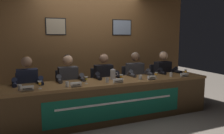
{
  "coord_description": "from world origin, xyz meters",
  "views": [
    {
      "loc": [
        -1.62,
        -3.75,
        1.58
      ],
      "look_at": [
        0.0,
        0.0,
        0.99
      ],
      "focal_mm": 35.66,
      "sensor_mm": 36.0,
      "label": 1
    }
  ],
  "objects_px": {
    "water_cup_right": "(140,77)",
    "nameplate_far_right": "(184,75)",
    "nameplate_center": "(118,81)",
    "water_cup_left": "(67,85)",
    "juice_glass_left": "(86,79)",
    "chair_right": "(132,87)",
    "conference_table": "(114,94)",
    "chair_left": "(67,93)",
    "chair_center": "(102,90)",
    "nameplate_right": "(152,78)",
    "chair_far_left": "(28,97)",
    "juice_glass_right": "(156,74)",
    "nameplate_left": "(76,85)",
    "panelist_center": "(105,79)",
    "water_cup_far_right": "(171,75)",
    "juice_glass_center": "(121,77)",
    "juice_glass_far_left": "(40,83)",
    "panelist_left": "(69,82)",
    "water_cup_far_left": "(20,88)",
    "nameplate_far_left": "(27,89)",
    "water_cup_center": "(107,80)",
    "water_pitcher_central": "(113,74)",
    "chair_far_right": "(159,84)",
    "panelist_far_left": "(28,85)",
    "panelist_right": "(137,76)",
    "juice_glass_far_right": "(186,71)",
    "panelist_far_right": "(165,74)"
  },
  "relations": [
    {
      "from": "water_cup_right",
      "to": "nameplate_far_right",
      "type": "bearing_deg",
      "value": -8.78
    },
    {
      "from": "nameplate_center",
      "to": "water_cup_right",
      "type": "xyz_separation_m",
      "value": [
        0.53,
        0.15,
        -0.0
      ]
    },
    {
      "from": "water_cup_left",
      "to": "nameplate_far_right",
      "type": "relative_size",
      "value": 0.49
    },
    {
      "from": "nameplate_center",
      "to": "juice_glass_left",
      "type": "bearing_deg",
      "value": 162.32
    },
    {
      "from": "nameplate_center",
      "to": "chair_right",
      "type": "bearing_deg",
      "value": 48.8
    },
    {
      "from": "conference_table",
      "to": "chair_left",
      "type": "relative_size",
      "value": 4.46
    },
    {
      "from": "chair_center",
      "to": "nameplate_right",
      "type": "height_order",
      "value": "chair_center"
    },
    {
      "from": "chair_far_left",
      "to": "juice_glass_right",
      "type": "xyz_separation_m",
      "value": [
        2.33,
        -0.73,
        0.4
      ]
    },
    {
      "from": "nameplate_left",
      "to": "panelist_center",
      "type": "xyz_separation_m",
      "value": [
        0.76,
        0.64,
        -0.08
      ]
    },
    {
      "from": "chair_center",
      "to": "water_cup_right",
      "type": "xyz_separation_m",
      "value": [
        0.53,
        -0.69,
        0.35
      ]
    },
    {
      "from": "water_cup_left",
      "to": "water_cup_far_right",
      "type": "xyz_separation_m",
      "value": [
        2.14,
        0.07,
        0.0
      ]
    },
    {
      "from": "nameplate_left",
      "to": "juice_glass_center",
      "type": "bearing_deg",
      "value": 8.55
    },
    {
      "from": "juice_glass_far_left",
      "to": "water_cup_right",
      "type": "height_order",
      "value": "juice_glass_far_left"
    },
    {
      "from": "chair_far_left",
      "to": "juice_glass_left",
      "type": "relative_size",
      "value": 7.16
    },
    {
      "from": "panelist_left",
      "to": "nameplate_center",
      "type": "distance_m",
      "value": 0.97
    },
    {
      "from": "nameplate_center",
      "to": "water_cup_left",
      "type": "bearing_deg",
      "value": 175.32
    },
    {
      "from": "juice_glass_left",
      "to": "water_cup_right",
      "type": "bearing_deg",
      "value": -1.32
    },
    {
      "from": "water_cup_far_left",
      "to": "chair_center",
      "type": "distance_m",
      "value": 1.78
    },
    {
      "from": "nameplate_far_left",
      "to": "water_cup_far_right",
      "type": "xyz_separation_m",
      "value": [
        2.75,
        0.12,
        -0.0
      ]
    },
    {
      "from": "juice_glass_far_left",
      "to": "water_cup_center",
      "type": "relative_size",
      "value": 1.46
    },
    {
      "from": "nameplate_center",
      "to": "water_pitcher_central",
      "type": "relative_size",
      "value": 0.87
    },
    {
      "from": "conference_table",
      "to": "nameplate_far_right",
      "type": "xyz_separation_m",
      "value": [
        1.47,
        -0.16,
        0.27
      ]
    },
    {
      "from": "chair_far_left",
      "to": "nameplate_left",
      "type": "relative_size",
      "value": 4.95
    },
    {
      "from": "water_cup_left",
      "to": "juice_glass_right",
      "type": "height_order",
      "value": "juice_glass_right"
    },
    {
      "from": "nameplate_left",
      "to": "chair_far_right",
      "type": "distance_m",
      "value": 2.4
    },
    {
      "from": "panelist_far_left",
      "to": "water_cup_right",
      "type": "bearing_deg",
      "value": -13.73
    },
    {
      "from": "juice_glass_center",
      "to": "nameplate_right",
      "type": "relative_size",
      "value": 0.77
    },
    {
      "from": "panelist_right",
      "to": "water_pitcher_central",
      "type": "relative_size",
      "value": 5.79
    },
    {
      "from": "water_pitcher_central",
      "to": "nameplate_center",
      "type": "bearing_deg",
      "value": -97.68
    },
    {
      "from": "panelist_left",
      "to": "chair_left",
      "type": "bearing_deg",
      "value": 90.0
    },
    {
      "from": "water_cup_center",
      "to": "water_pitcher_central",
      "type": "distance_m",
      "value": 0.31
    },
    {
      "from": "nameplate_right",
      "to": "water_pitcher_central",
      "type": "bearing_deg",
      "value": 152.94
    },
    {
      "from": "chair_far_left",
      "to": "nameplate_right",
      "type": "bearing_deg",
      "value": -20.71
    },
    {
      "from": "juice_glass_far_left",
      "to": "juice_glass_right",
      "type": "bearing_deg",
      "value": -0.34
    },
    {
      "from": "water_cup_left",
      "to": "water_cup_far_right",
      "type": "height_order",
      "value": "same"
    },
    {
      "from": "nameplate_center",
      "to": "chair_far_right",
      "type": "xyz_separation_m",
      "value": [
        1.46,
        0.83,
        -0.35
      ]
    },
    {
      "from": "water_cup_right",
      "to": "water_cup_far_right",
      "type": "height_order",
      "value": "same"
    },
    {
      "from": "chair_right",
      "to": "water_cup_right",
      "type": "distance_m",
      "value": 0.8
    },
    {
      "from": "conference_table",
      "to": "juice_glass_far_left",
      "type": "distance_m",
      "value": 1.35
    },
    {
      "from": "juice_glass_far_left",
      "to": "juice_glass_far_right",
      "type": "height_order",
      "value": "same"
    },
    {
      "from": "panelist_center",
      "to": "juice_glass_right",
      "type": "height_order",
      "value": "panelist_center"
    },
    {
      "from": "chair_left",
      "to": "water_cup_right",
      "type": "relative_size",
      "value": 10.45
    },
    {
      "from": "juice_glass_center",
      "to": "water_cup_right",
      "type": "height_order",
      "value": "juice_glass_center"
    },
    {
      "from": "panelist_center",
      "to": "nameplate_right",
      "type": "height_order",
      "value": "panelist_center"
    },
    {
      "from": "water_cup_far_left",
      "to": "juice_glass_left",
      "type": "distance_m",
      "value": 1.07
    },
    {
      "from": "chair_left",
      "to": "chair_center",
      "type": "relative_size",
      "value": 1.0
    },
    {
      "from": "nameplate_far_left",
      "to": "chair_far_left",
      "type": "bearing_deg",
      "value": 87.74
    },
    {
      "from": "conference_table",
      "to": "panelist_left",
      "type": "xyz_separation_m",
      "value": [
        -0.73,
        0.47,
        0.19
      ]
    },
    {
      "from": "panelist_far_right",
      "to": "nameplate_left",
      "type": "bearing_deg",
      "value": -164.0
    },
    {
      "from": "water_cup_far_left",
      "to": "chair_right",
      "type": "height_order",
      "value": "chair_right"
    }
  ]
}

